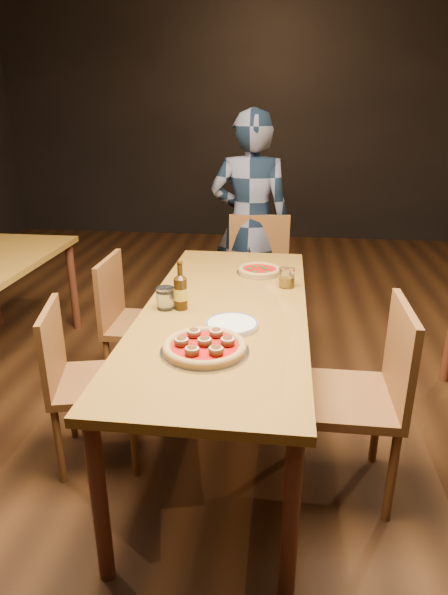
# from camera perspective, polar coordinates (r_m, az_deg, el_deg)

# --- Properties ---
(ground) EXTENTS (9.00, 9.00, 0.00)m
(ground) POSITION_cam_1_polar(r_m,az_deg,el_deg) (2.84, 0.13, -15.26)
(ground) COLOR black
(room_shell) EXTENTS (9.00, 9.00, 9.00)m
(room_shell) POSITION_cam_1_polar(r_m,az_deg,el_deg) (2.29, 0.17, 25.43)
(room_shell) COLOR black
(room_shell) RESTS_ON ground
(table_main) EXTENTS (0.80, 2.00, 0.75)m
(table_main) POSITION_cam_1_polar(r_m,az_deg,el_deg) (2.50, 0.14, -2.62)
(table_main) COLOR brown
(table_main) RESTS_ON ground
(chair_main_nw) EXTENTS (0.49, 0.49, 0.86)m
(chair_main_nw) POSITION_cam_1_polar(r_m,az_deg,el_deg) (2.53, -14.41, -9.32)
(chair_main_nw) COLOR brown
(chair_main_nw) RESTS_ON ground
(chair_main_sw) EXTENTS (0.42, 0.42, 0.90)m
(chair_main_sw) POSITION_cam_1_polar(r_m,az_deg,el_deg) (3.06, -9.21, -3.00)
(chair_main_sw) COLOR brown
(chair_main_sw) RESTS_ON ground
(chair_main_e) EXTENTS (0.45, 0.45, 0.96)m
(chair_main_e) POSITION_cam_1_polar(r_m,az_deg,el_deg) (2.30, 13.75, -10.99)
(chair_main_e) COLOR brown
(chair_main_e) RESTS_ON ground
(chair_end) EXTENTS (0.48, 0.48, 0.97)m
(chair_end) POSITION_cam_1_polar(r_m,az_deg,el_deg) (3.66, 4.00, 1.95)
(chair_end) COLOR brown
(chair_end) RESTS_ON ground
(pizza_meatball) EXTENTS (0.36, 0.36, 0.07)m
(pizza_meatball) POSITION_cam_1_polar(r_m,az_deg,el_deg) (2.02, -2.23, -5.61)
(pizza_meatball) COLOR #B7B7BF
(pizza_meatball) RESTS_ON table_main
(pizza_margherita) EXTENTS (0.27, 0.27, 0.04)m
(pizza_margherita) POSITION_cam_1_polar(r_m,az_deg,el_deg) (2.98, 4.08, 3.15)
(pizza_margherita) COLOR #B7B7BF
(pizza_margherita) RESTS_ON table_main
(plate_stack) EXTENTS (0.24, 0.24, 0.02)m
(plate_stack) POSITION_cam_1_polar(r_m,az_deg,el_deg) (2.24, 0.91, -3.16)
(plate_stack) COLOR white
(plate_stack) RESTS_ON table_main
(beer_bottle) EXTENTS (0.07, 0.07, 0.24)m
(beer_bottle) POSITION_cam_1_polar(r_m,az_deg,el_deg) (2.43, -5.00, 0.55)
(beer_bottle) COLOR black
(beer_bottle) RESTS_ON table_main
(water_glass) EXTENTS (0.09, 0.09, 0.11)m
(water_glass) POSITION_cam_1_polar(r_m,az_deg,el_deg) (2.45, -6.74, -0.07)
(water_glass) COLOR white
(water_glass) RESTS_ON table_main
(amber_glass) EXTENTS (0.09, 0.09, 0.11)m
(amber_glass) POSITION_cam_1_polar(r_m,az_deg,el_deg) (2.75, 7.21, 2.28)
(amber_glass) COLOR #9D6B11
(amber_glass) RESTS_ON table_main
(diner) EXTENTS (0.62, 0.41, 1.68)m
(diner) POSITION_cam_1_polar(r_m,az_deg,el_deg) (3.84, 3.03, 8.38)
(diner) COLOR black
(diner) RESTS_ON ground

